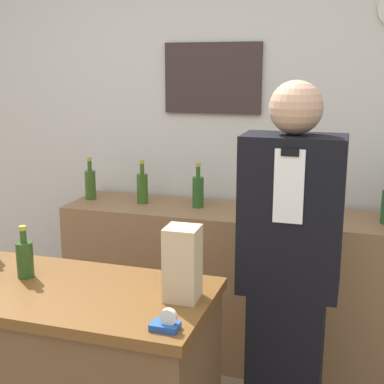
{
  "coord_description": "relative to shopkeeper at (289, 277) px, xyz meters",
  "views": [
    {
      "loc": [
        0.76,
        -1.22,
        1.72
      ],
      "look_at": [
        0.05,
        1.06,
        1.17
      ],
      "focal_mm": 50.0,
      "sensor_mm": 36.0,
      "label": 1
    }
  ],
  "objects": [
    {
      "name": "back_wall",
      "position": [
        -0.51,
        1.01,
        0.52
      ],
      "size": [
        5.2,
        0.09,
        2.7
      ],
      "color": "silver",
      "rests_on": "ground_plane"
    },
    {
      "name": "back_shelf",
      "position": [
        -0.3,
        0.72,
        -0.38
      ],
      "size": [
        2.22,
        0.48,
        0.92
      ],
      "color": "#8E6642",
      "rests_on": "ground_plane"
    },
    {
      "name": "shopkeeper",
      "position": [
        0.0,
        0.0,
        0.0
      ],
      "size": [
        0.42,
        0.27,
        1.68
      ],
      "color": "black",
      "rests_on": "ground_plane"
    },
    {
      "name": "paper_bag",
      "position": [
        -0.31,
        -0.52,
        0.21
      ],
      "size": [
        0.12,
        0.12,
        0.27
      ],
      "color": "tan",
      "rests_on": "display_counter"
    },
    {
      "name": "tape_dispenser",
      "position": [
        -0.29,
        -0.75,
        0.1
      ],
      "size": [
        0.09,
        0.06,
        0.07
      ],
      "color": "#1E4799",
      "rests_on": "display_counter"
    },
    {
      "name": "counter_bottle_4",
      "position": [
        -0.97,
        -0.51,
        0.16
      ],
      "size": [
        0.07,
        0.07,
        0.21
      ],
      "color": "#28491C",
      "rests_on": "display_counter"
    },
    {
      "name": "shelf_bottle_0",
      "position": [
        -1.33,
        0.72,
        0.18
      ],
      "size": [
        0.07,
        0.07,
        0.27
      ],
      "color": "#34521E",
      "rests_on": "back_shelf"
    },
    {
      "name": "shelf_bottle_1",
      "position": [
        -0.98,
        0.72,
        0.18
      ],
      "size": [
        0.07,
        0.07,
        0.27
      ],
      "color": "#33591D",
      "rests_on": "back_shelf"
    },
    {
      "name": "shelf_bottle_2",
      "position": [
        -0.63,
        0.73,
        0.18
      ],
      "size": [
        0.07,
        0.07,
        0.27
      ],
      "color": "#285621",
      "rests_on": "back_shelf"
    },
    {
      "name": "shelf_bottle_3",
      "position": [
        -0.28,
        0.73,
        0.18
      ],
      "size": [
        0.07,
        0.07,
        0.27
      ],
      "color": "#2B5923",
      "rests_on": "back_shelf"
    },
    {
      "name": "shelf_bottle_4",
      "position": [
        0.07,
        0.73,
        0.18
      ],
      "size": [
        0.07,
        0.07,
        0.27
      ],
      "color": "#2E5722",
      "rests_on": "back_shelf"
    }
  ]
}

